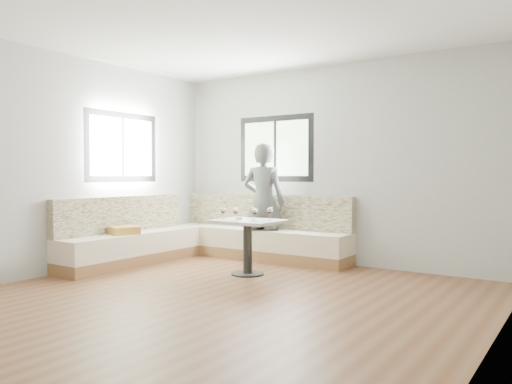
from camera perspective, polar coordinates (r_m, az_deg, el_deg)
room at (r=5.12m, az=-4.25°, el=3.73°), size 5.01×5.01×2.81m
banquette at (r=7.34m, az=-5.94°, el=-5.26°), size 2.90×2.80×0.95m
table at (r=6.27m, az=-0.97°, el=-4.78°), size 0.84×0.66×0.69m
person at (r=7.27m, az=0.88°, el=-1.15°), size 0.70×0.54×1.71m
olive_ramekin at (r=6.32m, az=-1.96°, el=-2.99°), size 0.09×0.09×0.03m
wine_glass_a at (r=6.29m, az=-3.78°, el=-2.10°), size 0.08×0.08×0.17m
wine_glass_b at (r=6.13m, az=-2.34°, el=-2.21°), size 0.08×0.08×0.17m
wine_glass_c at (r=6.06m, az=-0.16°, el=-2.25°), size 0.08×0.08×0.17m
wine_glass_d at (r=6.32m, az=-0.34°, el=-2.08°), size 0.08×0.08×0.17m
wine_glass_e at (r=6.16m, az=1.60°, el=-2.19°), size 0.08×0.08×0.17m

